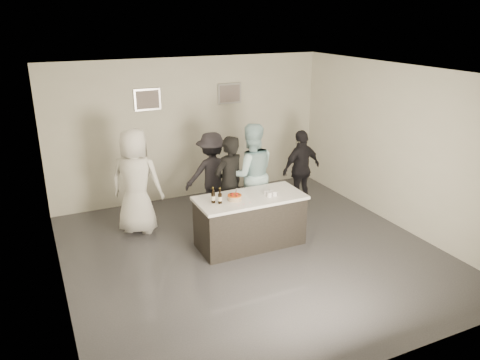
% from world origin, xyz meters
% --- Properties ---
extents(floor, '(6.00, 6.00, 0.00)m').
position_xyz_m(floor, '(0.00, 0.00, 0.00)').
color(floor, '#3D3D42').
rests_on(floor, ground).
extents(ceiling, '(6.00, 6.00, 0.00)m').
position_xyz_m(ceiling, '(0.00, 0.00, 3.00)').
color(ceiling, white).
extents(wall_back, '(6.00, 0.04, 3.00)m').
position_xyz_m(wall_back, '(0.00, 3.00, 1.50)').
color(wall_back, beige).
rests_on(wall_back, ground).
extents(wall_front, '(6.00, 0.04, 3.00)m').
position_xyz_m(wall_front, '(0.00, -3.00, 1.50)').
color(wall_front, beige).
rests_on(wall_front, ground).
extents(wall_left, '(0.04, 6.00, 3.00)m').
position_xyz_m(wall_left, '(-3.00, 0.00, 1.50)').
color(wall_left, beige).
rests_on(wall_left, ground).
extents(wall_right, '(0.04, 6.00, 3.00)m').
position_xyz_m(wall_right, '(3.00, 0.00, 1.50)').
color(wall_right, beige).
rests_on(wall_right, ground).
extents(picture_left, '(0.54, 0.04, 0.44)m').
position_xyz_m(picture_left, '(-0.90, 2.97, 2.20)').
color(picture_left, '#B2B2B7').
rests_on(picture_left, wall_back).
extents(picture_right, '(0.54, 0.04, 0.44)m').
position_xyz_m(picture_right, '(0.90, 2.97, 2.20)').
color(picture_right, '#B2B2B7').
rests_on(picture_right, wall_back).
extents(bar_counter, '(1.86, 0.86, 0.90)m').
position_xyz_m(bar_counter, '(0.10, 0.30, 0.45)').
color(bar_counter, white).
rests_on(bar_counter, ground).
extents(cake, '(0.24, 0.24, 0.08)m').
position_xyz_m(cake, '(-0.20, 0.28, 0.94)').
color(cake, '#DF5917').
rests_on(cake, bar_counter).
extents(beer_bottle_a, '(0.07, 0.07, 0.26)m').
position_xyz_m(beer_bottle_a, '(-0.57, 0.31, 1.03)').
color(beer_bottle_a, black).
rests_on(beer_bottle_a, bar_counter).
extents(beer_bottle_b, '(0.07, 0.07, 0.26)m').
position_xyz_m(beer_bottle_b, '(-0.48, 0.24, 1.03)').
color(beer_bottle_b, black).
rests_on(beer_bottle_b, bar_counter).
extents(tumbler_cluster, '(0.19, 0.19, 0.08)m').
position_xyz_m(tumbler_cluster, '(0.44, 0.22, 0.94)').
color(tumbler_cluster, orange).
rests_on(tumbler_cluster, bar_counter).
extents(candles, '(0.24, 0.08, 0.01)m').
position_xyz_m(candles, '(-0.15, 0.06, 0.90)').
color(candles, pink).
rests_on(candles, bar_counter).
extents(person_main_black, '(0.76, 0.62, 1.80)m').
position_xyz_m(person_main_black, '(0.02, 1.02, 0.90)').
color(person_main_black, black).
rests_on(person_main_black, ground).
extents(person_main_blue, '(1.08, 0.92, 1.95)m').
position_xyz_m(person_main_blue, '(0.53, 1.16, 0.98)').
color(person_main_blue, '#A3CDD6').
rests_on(person_main_blue, ground).
extents(person_guest_left, '(1.14, 1.04, 1.95)m').
position_xyz_m(person_guest_left, '(-1.52, 1.67, 0.97)').
color(person_guest_left, white).
rests_on(person_guest_left, ground).
extents(person_guest_right, '(1.01, 0.56, 1.62)m').
position_xyz_m(person_guest_right, '(1.84, 1.45, 0.81)').
color(person_guest_right, black).
rests_on(person_guest_right, ground).
extents(person_guest_back, '(1.15, 0.75, 1.67)m').
position_xyz_m(person_guest_back, '(0.03, 1.87, 0.84)').
color(person_guest_back, '#29272E').
rests_on(person_guest_back, ground).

